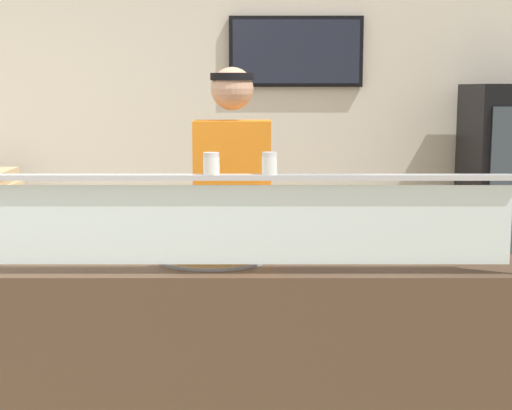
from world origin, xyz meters
The scene contains 9 objects.
ground_plane centered at (1.12, 1.00, 0.00)m, with size 12.00×12.00×0.00m, color tan.
shop_rear_unit centered at (1.12, 2.57, 1.36)m, with size 6.64×0.13×2.70m.
serving_counter centered at (1.12, 0.34, 0.47)m, with size 2.24×0.68×0.95m, color #4C3828.
sneeze_guard centered at (1.12, 0.06, 1.20)m, with size 2.06×0.06×0.39m.
pizza_tray centered at (0.96, 0.34, 0.97)m, with size 0.48×0.48×0.04m.
pizza_server centered at (0.91, 0.32, 0.99)m, with size 0.07×0.28×0.01m, color #ADAFB7.
parmesan_shaker centered at (0.97, 0.06, 1.37)m, with size 0.06×0.06×0.08m.
pepper_flake_shaker centered at (1.19, 0.06, 1.37)m, with size 0.06×0.06×0.08m.
worker_figure centered at (1.02, 0.98, 1.01)m, with size 0.41×0.50×1.76m.
Camera 1 is at (1.14, -2.82, 1.66)m, focal length 54.08 mm.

